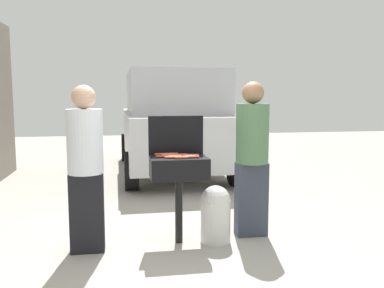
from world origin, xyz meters
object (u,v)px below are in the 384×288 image
hot_dog_1 (182,158)px  parked_minivan (173,122)px  bbq_grill (179,170)px  propane_tank (216,213)px  hot_dog_2 (189,156)px  hot_dog_6 (162,156)px  hot_dog_7 (183,156)px  hot_dog_13 (174,156)px  hot_dog_0 (168,155)px  person_left (85,163)px  hot_dog_11 (193,157)px  hot_dog_4 (172,154)px  hot_dog_12 (171,157)px  hot_dog_5 (175,157)px  hot_dog_3 (181,155)px  hot_dog_10 (160,154)px  person_right (252,153)px  hot_dog_8 (169,155)px  hot_dog_9 (193,155)px

hot_dog_1 → parked_minivan: parked_minivan is taller
bbq_grill → propane_tank: 0.61m
hot_dog_2 → hot_dog_6: size_ratio=1.00×
hot_dog_7 → hot_dog_13: same height
hot_dog_0 → propane_tank: bearing=-17.6°
hot_dog_13 → person_left: person_left is taller
hot_dog_0 → hot_dog_11: 0.32m
bbq_grill → hot_dog_0: 0.21m
hot_dog_11 → hot_dog_0: bearing=138.1°
hot_dog_0 → hot_dog_11: same height
hot_dog_6 → parked_minivan: size_ratio=0.03×
hot_dog_4 → hot_dog_12: size_ratio=1.00×
hot_dog_5 → hot_dog_3: bearing=58.4°
hot_dog_1 → person_left: person_left is taller
hot_dog_10 → person_left: 0.80m
hot_dog_5 → hot_dog_7: same height
hot_dog_11 → person_right: size_ratio=0.08×
hot_dog_5 → hot_dog_10: 0.24m
hot_dog_4 → hot_dog_11: (0.19, -0.25, 0.00)m
hot_dog_5 → hot_dog_13: size_ratio=1.00×
bbq_grill → hot_dog_12: hot_dog_12 is taller
bbq_grill → hot_dog_11: hot_dog_11 is taller
hot_dog_1 → hot_dog_7: 0.12m
hot_dog_3 → hot_dog_12: bearing=-127.3°
bbq_grill → hot_dog_2: 0.20m
hot_dog_7 → person_right: size_ratio=0.08×
hot_dog_6 → hot_dog_0: bearing=60.0°
hot_dog_2 → hot_dog_5: size_ratio=1.00×
hot_dog_6 → hot_dog_10: size_ratio=1.00×
hot_dog_0 → propane_tank: size_ratio=0.21×
hot_dog_8 → hot_dog_11: bearing=-34.4°
hot_dog_1 → person_left: (-0.96, 0.04, -0.03)m
person_left → person_right: 1.79m
hot_dog_10 → hot_dog_5: bearing=-54.1°
hot_dog_1 → hot_dog_4: (-0.07, 0.28, 0.00)m
hot_dog_9 → hot_dog_12: bearing=-155.8°
hot_dog_6 → hot_dog_8: size_ratio=1.00×
hot_dog_7 → hot_dog_11: (0.09, -0.08, 0.00)m
hot_dog_12 → hot_dog_3: bearing=52.7°
hot_dog_6 → propane_tank: hot_dog_6 is taller
hot_dog_3 → propane_tank: hot_dog_3 is taller
hot_dog_6 → hot_dog_12: same height
hot_dog_3 → person_right: (0.80, 0.04, -0.01)m
hot_dog_9 → propane_tank: (0.24, -0.06, -0.62)m
bbq_grill → hot_dog_5: (-0.04, -0.06, 0.16)m
hot_dog_7 → propane_tank: bearing=-4.6°
bbq_grill → hot_dog_2: bearing=-35.1°
hot_dog_1 → hot_dog_9: size_ratio=1.00×
bbq_grill → hot_dog_13: size_ratio=7.14×
hot_dog_4 → hot_dog_9: 0.24m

